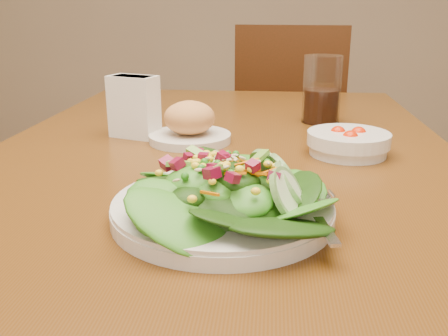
% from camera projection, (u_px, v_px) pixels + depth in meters
% --- Properties ---
extents(dining_table, '(0.90, 1.40, 0.75)m').
position_uv_depth(dining_table, '(221.00, 200.00, 0.98)').
color(dining_table, '#523013').
rests_on(dining_table, ground_plane).
extents(chair_far, '(0.48, 0.48, 0.95)m').
position_uv_depth(chair_far, '(290.00, 136.00, 2.06)').
color(chair_far, black).
rests_on(chair_far, ground_plane).
extents(salad_plate, '(0.29, 0.29, 0.08)m').
position_uv_depth(salad_plate, '(230.00, 196.00, 0.64)').
color(salad_plate, silver).
rests_on(salad_plate, dining_table).
extents(bread_plate, '(0.17, 0.17, 0.08)m').
position_uv_depth(bread_plate, '(190.00, 125.00, 1.00)').
color(bread_plate, silver).
rests_on(bread_plate, dining_table).
extents(tomato_bowl, '(0.15, 0.15, 0.05)m').
position_uv_depth(tomato_bowl, '(348.00, 143.00, 0.92)').
color(tomato_bowl, silver).
rests_on(tomato_bowl, dining_table).
extents(drinking_glass, '(0.09, 0.09, 0.16)m').
position_uv_depth(drinking_glass, '(322.00, 94.00, 1.16)').
color(drinking_glass, silver).
rests_on(drinking_glass, dining_table).
extents(napkin_holder, '(0.11, 0.08, 0.13)m').
position_uv_depth(napkin_holder, '(134.00, 105.00, 1.03)').
color(napkin_holder, white).
rests_on(napkin_holder, dining_table).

